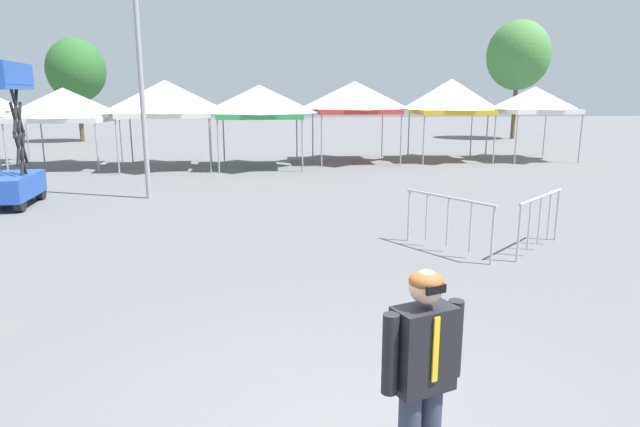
{
  "coord_description": "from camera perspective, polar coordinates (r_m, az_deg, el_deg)",
  "views": [
    {
      "loc": [
        -0.73,
        -3.96,
        2.91
      ],
      "look_at": [
        0.2,
        3.31,
        1.3
      ],
      "focal_mm": 30.22,
      "sensor_mm": 36.0,
      "label": 1
    }
  ],
  "objects": [
    {
      "name": "canopy_tent_behind_left",
      "position": [
        22.98,
        -16.03,
        11.61
      ],
      "size": [
        3.76,
        3.76,
        3.52
      ],
      "color": "#9E9EA3",
      "rests_on": "ground"
    },
    {
      "name": "canopy_tent_right_of_center",
      "position": [
        26.76,
        21.75,
        11.09
      ],
      "size": [
        3.13,
        3.13,
        3.31
      ],
      "color": "#9E9EA3",
      "rests_on": "ground"
    },
    {
      "name": "tree_behind_tents_center",
      "position": [
        39.82,
        20.26,
        15.43
      ],
      "size": [
        4.15,
        4.15,
        7.84
      ],
      "color": "brown",
      "rests_on": "ground"
    },
    {
      "name": "person_foreground",
      "position": [
        3.94,
        10.76,
        -16.3
      ],
      "size": [
        0.62,
        0.36,
        1.78
      ],
      "color": "#33384C",
      "rests_on": "ground"
    },
    {
      "name": "canopy_tent_behind_right",
      "position": [
        24.53,
        -25.49,
        10.36
      ],
      "size": [
        3.68,
        3.68,
        3.22
      ],
      "color": "#9E9EA3",
      "rests_on": "ground"
    },
    {
      "name": "crowd_barrier_mid_lot",
      "position": [
        11.02,
        22.3,
        0.15
      ],
      "size": [
        1.61,
        1.42,
        1.08
      ],
      "color": "#B7BABF",
      "rests_on": "ground"
    },
    {
      "name": "tree_behind_tents_left",
      "position": [
        38.3,
        -24.41,
        13.65
      ],
      "size": [
        3.59,
        3.59,
        6.46
      ],
      "color": "brown",
      "rests_on": "ground"
    },
    {
      "name": "canopy_tent_center",
      "position": [
        25.45,
        13.71,
        11.94
      ],
      "size": [
        3.48,
        3.48,
        3.65
      ],
      "color": "#9E9EA3",
      "rests_on": "ground"
    },
    {
      "name": "canopy_tent_left_of_center",
      "position": [
        24.28,
        3.7,
        12.17
      ],
      "size": [
        3.56,
        3.56,
        3.53
      ],
      "color": "#9E9EA3",
      "rests_on": "ground"
    },
    {
      "name": "canopy_tent_far_right",
      "position": [
        22.36,
        -6.41,
        11.69
      ],
      "size": [
        3.42,
        3.42,
        3.34
      ],
      "color": "#9E9EA3",
      "rests_on": "ground"
    },
    {
      "name": "scissor_lift",
      "position": [
        16.58,
        -30.58,
        4.57
      ],
      "size": [
        1.55,
        2.39,
        3.74
      ],
      "color": "black",
      "rests_on": "ground"
    },
    {
      "name": "light_pole_near_lift",
      "position": [
        16.28,
        -18.87,
        19.47
      ],
      "size": [
        0.36,
        0.36,
        9.05
      ],
      "color": "#9E9EA3",
      "rests_on": "ground"
    },
    {
      "name": "crowd_barrier_by_lift",
      "position": [
        10.37,
        13.41,
        0.04
      ],
      "size": [
        1.08,
        1.85,
        1.08
      ],
      "color": "#B7BABF",
      "rests_on": "ground"
    }
  ]
}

